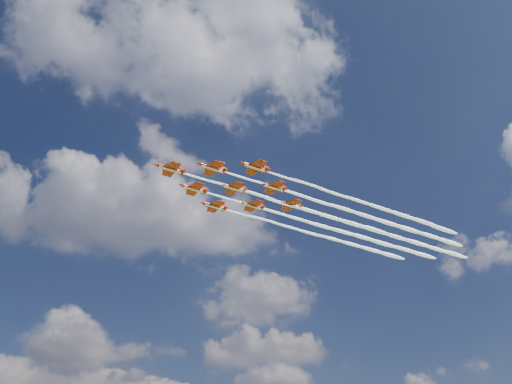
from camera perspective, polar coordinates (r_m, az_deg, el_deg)
The scene contains 9 objects.
jet_lead at distance 161.46m, azimuth 5.13°, elevation -1.84°, with size 89.27×39.86×2.37m.
jet_row2_port at distance 162.59m, azimuth 9.38°, elevation -1.74°, with size 89.27×39.86×2.37m.
jet_row2_starb at distance 171.39m, azimuth 6.70°, elevation -3.59°, with size 89.27×39.86×2.37m.
jet_row3_port at distance 164.60m, azimuth 13.55°, elevation -1.64°, with size 89.27×39.86×2.37m.
jet_row3_centre at distance 172.82m, azimuth 10.70°, elevation -3.49°, with size 89.27×39.86×2.37m.
jet_row3_starb at distance 181.59m, azimuth 8.11°, elevation -5.15°, with size 89.27×39.86×2.37m.
jet_row4_port at distance 175.07m, azimuth 14.61°, elevation -3.36°, with size 89.27×39.86×2.37m.
jet_row4_starb at distance 183.27m, azimuth 11.88°, elevation -5.03°, with size 89.27×39.86×2.37m.
jet_tail at distance 185.73m, azimuth 15.56°, elevation -4.89°, with size 89.27×39.86×2.37m.
Camera 1 is at (-10.16, -128.15, 4.00)m, focal length 35.00 mm.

